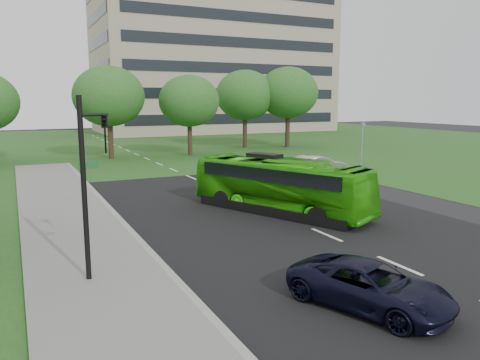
{
  "coord_description": "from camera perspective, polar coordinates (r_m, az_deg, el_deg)",
  "views": [
    {
      "loc": [
        -11.17,
        -16.94,
        5.39
      ],
      "look_at": [
        -1.43,
        3.1,
        1.6
      ],
      "focal_mm": 35.0,
      "sensor_mm": 36.0,
      "label": 1
    }
  ],
  "objects": [
    {
      "name": "tree_park_c",
      "position": [
        46.61,
        -6.21,
        9.55
      ],
      "size": [
        5.93,
        5.93,
        7.88
      ],
      "color": "black",
      "rests_on": "ground"
    },
    {
      "name": "office_building",
      "position": [
        85.87,
        -3.23,
        14.39
      ],
      "size": [
        40.1,
        20.1,
        25.0
      ],
      "color": "tan",
      "rests_on": "ground"
    },
    {
      "name": "camera_pole",
      "position": [
        38.22,
        14.66,
        4.82
      ],
      "size": [
        0.31,
        0.27,
        3.68
      ],
      "rotation": [
        0.0,
        0.0,
        -0.02
      ],
      "color": "gray",
      "rests_on": "ground"
    },
    {
      "name": "ground",
      "position": [
        21.0,
        7.26,
        -5.3
      ],
      "size": [
        160.0,
        160.0,
        0.0
      ],
      "primitive_type": "plane",
      "color": "black",
      "rests_on": "ground"
    },
    {
      "name": "tree_park_b",
      "position": [
        45.34,
        -15.71,
        9.8
      ],
      "size": [
        6.54,
        6.54,
        8.57
      ],
      "color": "black",
      "rests_on": "ground"
    },
    {
      "name": "suv",
      "position": [
        13.0,
        15.53,
        -12.34
      ],
      "size": [
        3.43,
        4.77,
        1.21
      ],
      "primitive_type": "imported",
      "rotation": [
        0.0,
        0.0,
        0.37
      ],
      "color": "black",
      "rests_on": "ground"
    },
    {
      "name": "sedan",
      "position": [
        33.32,
        9.27,
        1.61
      ],
      "size": [
        5.1,
        2.53,
        1.61
      ],
      "primitive_type": "imported",
      "rotation": [
        0.0,
        0.0,
        1.75
      ],
      "color": "#AEAEB3",
      "rests_on": "ground"
    },
    {
      "name": "bus",
      "position": [
        22.79,
        4.85,
        -0.68
      ],
      "size": [
        5.83,
        9.52,
        2.63
      ],
      "primitive_type": "imported",
      "rotation": [
        0.0,
        0.0,
        0.42
      ],
      "color": "#32B510",
      "rests_on": "ground"
    },
    {
      "name": "street_surfaces",
      "position": [
        41.48,
        -10.63,
        2.06
      ],
      "size": [
        120.0,
        120.0,
        0.15
      ],
      "color": "black",
      "rests_on": "ground"
    },
    {
      "name": "tree_park_d",
      "position": [
        54.17,
        0.61,
        10.3
      ],
      "size": [
        6.7,
        6.7,
        8.86
      ],
      "color": "black",
      "rests_on": "ground"
    },
    {
      "name": "tree_park_e",
      "position": [
        55.15,
        5.89,
        10.54
      ],
      "size": [
        6.94,
        6.94,
        9.25
      ],
      "color": "black",
      "rests_on": "ground"
    },
    {
      "name": "traffic_light",
      "position": [
        14.2,
        -17.87,
        0.55
      ],
      "size": [
        0.9,
        0.26,
        5.55
      ],
      "rotation": [
        0.0,
        0.0,
        -0.28
      ],
      "color": "black",
      "rests_on": "ground"
    }
  ]
}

